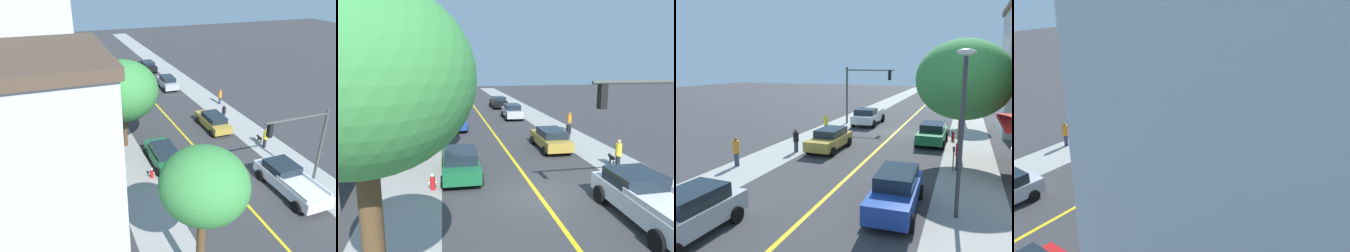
{
  "view_description": "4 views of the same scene",
  "coord_description": "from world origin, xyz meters",
  "views": [
    {
      "loc": [
        -10.94,
        -18.16,
        13.99
      ],
      "look_at": [
        -1.92,
        6.51,
        1.65
      ],
      "focal_mm": 35.62,
      "sensor_mm": 36.0,
      "label": 1
    },
    {
      "loc": [
        -4.3,
        -13.56,
        6.2
      ],
      "look_at": [
        -0.04,
        7.98,
        1.8
      ],
      "focal_mm": 34.3,
      "sensor_mm": 36.0,
      "label": 2
    },
    {
      "loc": [
        -5.68,
        29.04,
        5.93
      ],
      "look_at": [
        1.43,
        9.75,
        2.15
      ],
      "focal_mm": 35.3,
      "sensor_mm": 36.0,
      "label": 3
    },
    {
      "loc": [
        -14.97,
        30.18,
        11.12
      ],
      "look_at": [
        -0.89,
        10.23,
        2.18
      ],
      "focal_mm": 42.95,
      "sensor_mm": 36.0,
      "label": 4
    }
  ],
  "objects": [
    {
      "name": "ground_plane",
      "position": [
        0.0,
        0.0,
        0.0
      ],
      "size": [
        140.0,
        140.0,
        0.0
      ],
      "primitive_type": "plane",
      "color": "#38383A"
    },
    {
      "name": "sidewalk_right",
      "position": [
        6.14,
        0.0,
        0.0
      ],
      "size": [
        3.23,
        126.0,
        0.01
      ],
      "primitive_type": "cube",
      "color": "#9E9E99",
      "rests_on": "ground"
    },
    {
      "name": "parking_meter",
      "position": [
        -5.26,
        9.99,
        0.94
      ],
      "size": [
        0.12,
        0.18,
        1.43
      ],
      "color": "#4C4C51",
      "rests_on": "ground"
    },
    {
      "name": "gold_sedan_right_curb",
      "position": [
        3.2,
        7.84,
        0.79
      ],
      "size": [
        2.09,
        4.75,
        1.51
      ],
      "rotation": [
        0.0,
        0.0,
        1.55
      ],
      "color": "#B29338",
      "rests_on": "ground"
    },
    {
      "name": "small_dog",
      "position": [
        5.84,
        3.91,
        0.37
      ],
      "size": [
        0.28,
        0.75,
        0.57
      ],
      "rotation": [
        0.0,
        0.0,
        1.58
      ],
      "color": "black",
      "rests_on": "ground"
    },
    {
      "name": "pedestrian_black_shirt",
      "position": [
        5.15,
        9.27,
        0.85
      ],
      "size": [
        0.38,
        0.38,
        1.62
      ],
      "rotation": [
        0.0,
        0.0,
        4.72
      ],
      "color": "#33384C",
      "rests_on": "ground"
    },
    {
      "name": "blue_sedan_left_curb",
      "position": [
        -3.23,
        16.18,
        0.86
      ],
      "size": [
        2.03,
        4.81,
        1.66
      ],
      "rotation": [
        0.0,
        0.0,
        1.6
      ],
      "color": "#1E429E",
      "rests_on": "ground"
    },
    {
      "name": "sidewalk_left",
      "position": [
        -6.14,
        0.0,
        0.0
      ],
      "size": [
        3.23,
        126.0,
        0.01
      ],
      "primitive_type": "cube",
      "color": "#9E9E99",
      "rests_on": "ground"
    },
    {
      "name": "street_tree_right_corner",
      "position": [
        -5.55,
        7.33,
        5.06
      ],
      "size": [
        5.84,
        5.84,
        7.55
      ],
      "color": "brown",
      "rests_on": "ground"
    },
    {
      "name": "road_centerline_stripe",
      "position": [
        0.0,
        0.0,
        0.0
      ],
      "size": [
        0.2,
        126.0,
        0.0
      ],
      "primitive_type": "cube",
      "color": "yellow",
      "rests_on": "ground"
    },
    {
      "name": "pedestrian_red_shirt",
      "position": [
        -5.51,
        9.73,
        0.96
      ],
      "size": [
        0.33,
        0.33,
        1.79
      ],
      "rotation": [
        0.0,
        0.0,
        4.04
      ],
      "color": "black",
      "rests_on": "ground"
    },
    {
      "name": "traffic_light_mast",
      "position": [
        4.21,
        -2.92,
        3.95
      ],
      "size": [
        4.92,
        0.32,
        5.79
      ],
      "rotation": [
        0.0,
        0.0,
        3.14
      ],
      "color": "#474C47",
      "rests_on": "ground"
    },
    {
      "name": "street_lamp",
      "position": [
        -5.62,
        16.04,
        4.03
      ],
      "size": [
        0.7,
        0.36,
        6.53
      ],
      "color": "#38383D",
      "rests_on": "ground"
    },
    {
      "name": "green_sedan_left_curb",
      "position": [
        -3.47,
        3.36,
        0.82
      ],
      "size": [
        2.2,
        4.75,
        1.56
      ],
      "rotation": [
        0.0,
        0.0,
        1.55
      ],
      "color": "#196638",
      "rests_on": "ground"
    },
    {
      "name": "fire_hydrant",
      "position": [
        -4.95,
        1.75,
        0.43
      ],
      "size": [
        0.44,
        0.24,
        0.86
      ],
      "color": "red",
      "rests_on": "ground"
    },
    {
      "name": "pedestrian_yellow_shirt",
      "position": [
        5.65,
        2.87,
        0.94
      ],
      "size": [
        0.36,
        0.36,
        1.78
      ],
      "rotation": [
        0.0,
        0.0,
        2.5
      ],
      "color": "black",
      "rests_on": "ground"
    },
    {
      "name": "pedestrian_orange_shirt",
      "position": [
        6.91,
        13.41,
        0.94
      ],
      "size": [
        0.37,
        0.37,
        1.78
      ],
      "rotation": [
        0.0,
        0.0,
        4.45
      ],
      "color": "#33384C",
      "rests_on": "ground"
    },
    {
      "name": "street_tree_left_near",
      "position": [
        -5.62,
        -7.94,
        5.88
      ],
      "size": [
        3.82,
        3.82,
        7.56
      ],
      "color": "brown",
      "rests_on": "ground"
    },
    {
      "name": "white_pickup_truck",
      "position": [
        3.49,
        -2.97,
        0.88
      ],
      "size": [
        2.43,
        5.76,
        1.7
      ],
      "rotation": [
        0.0,
        0.0,
        1.59
      ],
      "color": "silver",
      "rests_on": "ground"
    }
  ]
}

